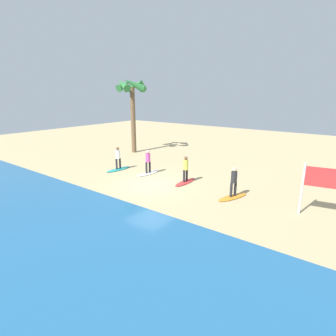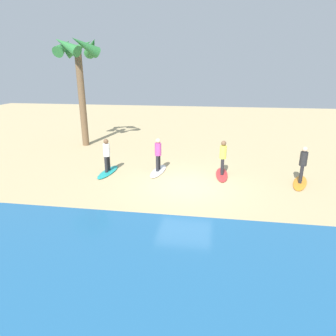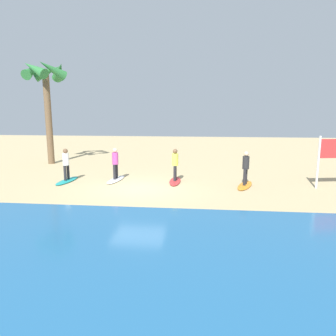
% 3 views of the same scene
% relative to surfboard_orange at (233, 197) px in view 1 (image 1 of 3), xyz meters
% --- Properties ---
extents(ground_plane, '(60.00, 60.00, 0.00)m').
position_rel_surfboard_orange_xyz_m(ground_plane, '(5.10, 0.99, -0.04)').
color(ground_plane, tan).
extents(surfboard_orange, '(1.21, 2.17, 0.09)m').
position_rel_surfboard_orange_xyz_m(surfboard_orange, '(0.00, 0.00, 0.00)').
color(surfboard_orange, orange).
rests_on(surfboard_orange, ground).
extents(surfer_orange, '(0.32, 0.44, 1.64)m').
position_rel_surfboard_orange_xyz_m(surfer_orange, '(0.00, 0.00, 0.99)').
color(surfer_orange, '#232328').
rests_on(surfer_orange, surfboard_orange).
extents(surfboard_red, '(0.56, 2.10, 0.09)m').
position_rel_surfboard_orange_xyz_m(surfboard_red, '(3.48, -0.58, 0.00)').
color(surfboard_red, red).
rests_on(surfboard_red, ground).
extents(surfer_red, '(0.32, 0.46, 1.64)m').
position_rel_surfboard_orange_xyz_m(surfer_red, '(3.48, -0.58, 0.99)').
color(surfer_red, '#232328').
rests_on(surfer_red, surfboard_red).
extents(surfboard_white, '(0.77, 2.15, 0.09)m').
position_rel_surfboard_orange_xyz_m(surfboard_white, '(6.64, -0.63, 0.00)').
color(surfboard_white, white).
rests_on(surfboard_white, ground).
extents(surfer_white, '(0.32, 0.46, 1.64)m').
position_rel_surfboard_orange_xyz_m(surfer_white, '(6.64, -0.63, 0.99)').
color(surfer_white, '#232328').
rests_on(surfer_white, surfboard_white).
extents(surfboard_teal, '(0.73, 2.14, 0.09)m').
position_rel_surfboard_orange_xyz_m(surfboard_teal, '(9.11, -0.10, 0.00)').
color(surfboard_teal, teal).
rests_on(surfboard_teal, ground).
extents(surfer_teal, '(0.32, 0.46, 1.64)m').
position_rel_surfboard_orange_xyz_m(surfer_teal, '(9.11, -0.10, 0.99)').
color(surfer_teal, '#232328').
rests_on(surfer_teal, surfboard_teal).
extents(palm_tree, '(2.88, 3.03, 6.98)m').
position_rel_surfboard_orange_xyz_m(palm_tree, '(12.55, -5.36, 5.56)').
color(palm_tree, brown).
rests_on(palm_tree, ground).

